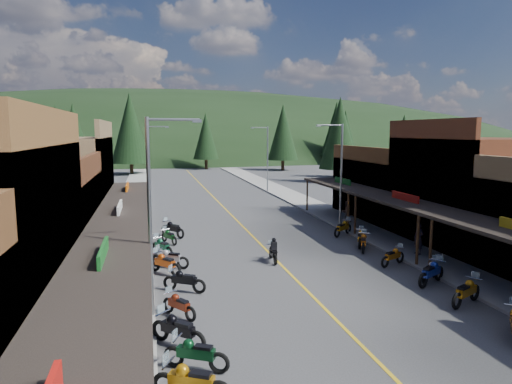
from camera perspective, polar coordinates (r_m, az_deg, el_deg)
ground at (r=26.09m, az=3.08°, el=-9.00°), size 220.00×220.00×0.00m
centerline at (r=45.17m, az=-4.07°, el=-1.90°), size 0.15×90.00×0.01m
sidewalk_west at (r=44.63m, az=-15.17°, el=-2.18°), size 3.40×94.00×0.15m
sidewalk_east at (r=47.31m, az=6.39°, el=-1.41°), size 3.40×94.00×0.15m
shop_west_2 at (r=26.99m, az=-27.40°, el=-3.76°), size 10.90×9.00×6.20m
shop_west_3 at (r=36.13m, az=-23.88°, el=0.70°), size 10.90×10.20×8.20m
shop_east_2 at (r=33.32m, az=25.62°, el=0.07°), size 10.90×9.00×8.20m
shop_east_3 at (r=41.27m, az=17.16°, el=0.42°), size 10.90×10.20×6.20m
streetlight_0 at (r=18.23m, az=-12.71°, el=-2.03°), size 2.16×0.18×8.00m
streetlight_1 at (r=46.08m, az=-13.11°, el=3.69°), size 2.16×0.18×8.00m
streetlight_2 at (r=35.05m, az=10.39°, el=2.58°), size 2.16×0.18×8.00m
streetlight_3 at (r=55.86m, az=1.31°, el=4.53°), size 2.16×0.18×8.00m
ridge_hill at (r=159.32m, az=-10.74°, el=4.79°), size 310.00×140.00×60.00m
pine_1 at (r=95.50m, az=-23.65°, el=6.85°), size 5.88×5.88×12.50m
pine_2 at (r=82.04m, az=-15.45°, el=7.71°), size 6.72×6.72×14.00m
pine_3 at (r=90.67m, az=-6.29°, el=6.95°), size 5.04×5.04×11.00m
pine_4 at (r=87.65m, az=3.39°, el=7.45°), size 5.88×5.88×12.50m
pine_5 at (r=104.40m, az=10.00°, el=7.79°), size 6.72×6.72×14.00m
pine_6 at (r=102.76m, az=17.96°, el=6.70°), size 5.04×5.04×11.00m
pine_7 at (r=103.04m, az=-27.46°, el=6.64°), size 5.88×5.88×12.50m
pine_8 at (r=65.72m, az=-26.52°, el=5.53°), size 4.48×4.48×10.00m
pine_9 at (r=75.67m, az=11.06°, el=6.66°), size 4.93×4.93×10.80m
pine_10 at (r=74.79m, az=-21.81°, el=6.56°), size 5.38×5.38×11.60m
pine_11 at (r=67.64m, az=10.42°, el=7.26°), size 5.82×5.82×12.40m
bike_west_2 at (r=13.71m, az=-8.08°, el=-22.22°), size 2.37×1.75×1.31m
bike_west_3 at (r=15.20m, az=-7.51°, el=-19.22°), size 2.22×1.64×1.22m
bike_west_4 at (r=16.75m, az=-9.74°, el=-16.43°), size 2.20×2.19×1.33m
bike_west_5 at (r=19.15m, az=-9.60°, el=-13.62°), size 1.65×1.97×1.11m
bike_west_6 at (r=21.87m, az=-8.96°, el=-10.74°), size 2.17×1.70×1.21m
bike_west_7 at (r=24.62m, az=-11.32°, el=-8.61°), size 2.02×2.20×1.29m
bike_west_8 at (r=25.62m, az=-10.70°, el=-8.01°), size 2.24×1.67×1.23m
bike_west_9 at (r=28.21m, az=-11.64°, el=-6.59°), size 1.67×2.22×1.22m
bike_west_10 at (r=31.07m, az=-10.81°, el=-5.39°), size 1.41×1.97×1.08m
bike_west_11 at (r=32.89m, az=-10.39°, el=-4.45°), size 2.00×2.29×1.31m
bike_east_4 at (r=22.02m, az=24.81°, el=-11.13°), size 2.36×1.68×1.29m
bike_east_5 at (r=24.16m, az=21.08°, el=-9.24°), size 2.40×1.82×1.33m
bike_east_6 at (r=24.64m, az=20.96°, el=-9.10°), size 2.03×1.79×1.16m
bike_east_7 at (r=26.78m, az=16.74°, el=-7.61°), size 2.10×1.49×1.15m
bike_east_8 at (r=29.50m, az=13.30°, el=-6.01°), size 1.63×2.23×1.23m
bike_east_9 at (r=30.61m, az=12.93°, el=-5.52°), size 1.66×2.19×1.21m
bike_east_10 at (r=33.38m, az=10.81°, el=-4.33°), size 2.21×1.90×1.26m
rider_on_bike at (r=26.38m, az=2.15°, el=-7.49°), size 0.77×1.96×1.47m
pedestrian_east_a at (r=29.00m, az=19.66°, el=-5.47°), size 0.56×0.76×1.93m
pedestrian_east_b at (r=37.60m, az=11.21°, el=-2.39°), size 0.91×0.61×1.75m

